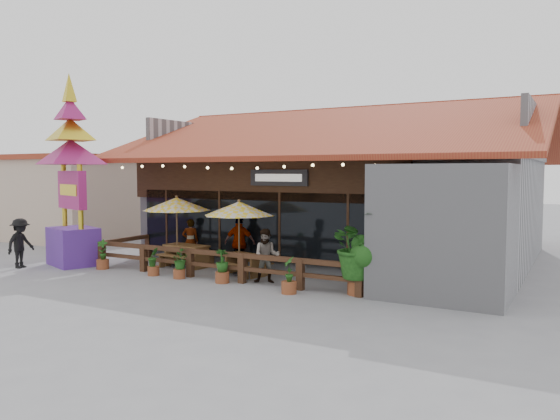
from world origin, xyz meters
The scene contains 19 objects.
ground centered at (0.00, 0.00, 0.00)m, with size 100.00×100.00×0.00m, color gray.
restaurant_building centered at (0.26, 6.61, 2.21)m, with size 15.50×14.73×6.09m.
patio_railing centered at (-2.25, -0.27, 0.61)m, with size 10.00×2.60×0.92m.
neighbor_building centered at (-15.00, 6.00, 2.14)m, with size 8.40×8.40×4.22m.
umbrella_left centered at (-4.16, 0.85, 2.24)m, with size 2.71×2.71×2.57m.
umbrella_right centered at (-1.31, 0.57, 2.18)m, with size 2.97×2.97×2.51m.
picnic_table_left centered at (-3.80, 0.93, 0.53)m, with size 1.77×1.57×0.79m.
picnic_table_right centered at (-1.12, 0.63, 0.47)m, with size 1.73×1.60×0.70m.
thai_sign_tower centered at (-7.65, -0.78, 3.93)m, with size 3.52×3.52×7.44m.
tropical_plant centered at (3.18, -0.23, 1.32)m, with size 2.18×2.21×2.31m.
diner_a centered at (-4.14, 1.58, 0.83)m, with size 0.61×0.40×1.66m, color #392212.
diner_b centered at (0.14, -0.10, 0.83)m, with size 0.81×0.63×1.66m, color #392212.
diner_c centered at (-1.82, 1.39, 0.94)m, with size 1.10×0.46×1.88m, color #392212.
pedestrian centered at (-8.80, -2.10, 0.88)m, with size 1.14×0.65×1.76m, color black.
planter_a centered at (-6.09, -0.85, 0.44)m, with size 0.44×0.42×1.04m.
planter_b centered at (-3.71, -0.89, 0.42)m, with size 0.38×0.41×0.93m.
planter_c centered at (-2.64, -0.87, 0.53)m, with size 0.72×0.68×0.93m.
planter_d centered at (-1.05, -0.77, 0.51)m, with size 0.52×0.52×1.05m.
planter_e centered at (1.44, -1.07, 0.44)m, with size 0.43×0.45×1.05m.
Camera 1 is at (8.56, -14.30, 3.39)m, focal length 35.00 mm.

